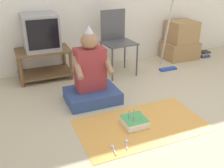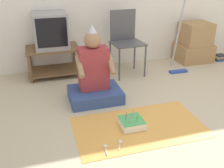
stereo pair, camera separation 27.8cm
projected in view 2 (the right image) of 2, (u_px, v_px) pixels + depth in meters
ground_plane at (189, 122)px, 2.75m from camera, size 16.00×16.00×0.00m
tv_stand at (53, 59)px, 3.81m from camera, size 0.74×0.47×0.43m
tv at (51, 30)px, 3.64m from camera, size 0.46×0.45×0.49m
folding_chair at (125, 37)px, 3.79m from camera, size 0.47×0.43×0.92m
cardboard_box_stack at (194, 44)px, 4.38m from camera, size 0.57×0.44×0.65m
dust_mop at (179, 49)px, 3.92m from camera, size 0.28×0.28×1.24m
book_pile at (220, 58)px, 4.51m from camera, size 0.18×0.15×0.10m
person_seated at (94, 78)px, 3.11m from camera, size 0.62×0.47×0.91m
party_cloth at (139, 126)px, 2.67m from camera, size 1.31×0.75×0.01m
birthday_cake at (132, 123)px, 2.65m from camera, size 0.23×0.23×0.16m
plastic_spoon_near at (120, 142)px, 2.41m from camera, size 0.07×0.14×0.01m
plastic_spoon_far at (105, 147)px, 2.35m from camera, size 0.04×0.14×0.01m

